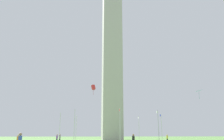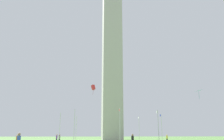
# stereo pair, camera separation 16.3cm
# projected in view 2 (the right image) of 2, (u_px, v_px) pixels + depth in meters

# --- Properties ---
(ground_plane) EXTENTS (260.00, 260.00, 0.00)m
(ground_plane) POSITION_uv_depth(u_px,v_px,m) (112.00, 140.00, 73.21)
(ground_plane) COLOR #609347
(obelisk_monument) EXTENTS (6.28, 6.28, 57.10)m
(obelisk_monument) POSITION_uv_depth(u_px,v_px,m) (112.00, 53.00, 80.71)
(obelisk_monument) COLOR #B7B2A8
(obelisk_monument) RESTS_ON ground
(flagpole_n) EXTENTS (1.12, 0.14, 8.13)m
(flagpole_n) POSITION_uv_depth(u_px,v_px,m) (107.00, 127.00, 89.81)
(flagpole_n) COLOR silver
(flagpole_n) RESTS_ON ground
(flagpole_ne) EXTENTS (1.12, 0.14, 8.13)m
(flagpole_ne) POSITION_uv_depth(u_px,v_px,m) (76.00, 126.00, 83.97)
(flagpole_ne) COLOR silver
(flagpole_ne) RESTS_ON ground
(flagpole_e) EXTENTS (1.12, 0.14, 8.13)m
(flagpole_e) POSITION_uv_depth(u_px,v_px,m) (60.00, 125.00, 72.54)
(flagpole_e) COLOR silver
(flagpole_e) RESTS_ON ground
(flagpole_se) EXTENTS (1.12, 0.14, 8.13)m
(flagpole_se) POSITION_uv_depth(u_px,v_px,m) (74.00, 123.00, 62.23)
(flagpole_se) COLOR silver
(flagpole_se) RESTS_ON ground
(flagpole_s) EXTENTS (1.12, 0.14, 8.13)m
(flagpole_s) POSITION_uv_depth(u_px,v_px,m) (120.00, 123.00, 59.07)
(flagpole_s) COLOR silver
(flagpole_s) RESTS_ON ground
(flagpole_sw) EXTENTS (1.12, 0.14, 8.13)m
(flagpole_sw) POSITION_uv_depth(u_px,v_px,m) (158.00, 124.00, 64.91)
(flagpole_sw) COLOR silver
(flagpole_sw) RESTS_ON ground
(flagpole_w) EXTENTS (1.12, 0.14, 8.13)m
(flagpole_w) POSITION_uv_depth(u_px,v_px,m) (161.00, 125.00, 76.33)
(flagpole_w) COLOR silver
(flagpole_w) RESTS_ON ground
(flagpole_nw) EXTENTS (1.12, 0.14, 8.13)m
(flagpole_nw) POSITION_uv_depth(u_px,v_px,m) (139.00, 126.00, 86.65)
(flagpole_nw) COLOR silver
(flagpole_nw) RESTS_ON ground
(person_gray_shirt) EXTENTS (0.32, 0.32, 1.67)m
(person_gray_shirt) POSITION_uv_depth(u_px,v_px,m) (59.00, 139.00, 44.20)
(person_gray_shirt) COLOR #2D2D38
(person_gray_shirt) RESTS_ON ground
(person_yellow_shirt) EXTENTS (0.32, 0.32, 1.69)m
(person_yellow_shirt) POSITION_uv_depth(u_px,v_px,m) (167.00, 138.00, 50.26)
(person_yellow_shirt) COLOR #2D2D38
(person_yellow_shirt) RESTS_ON ground
(person_purple_shirt) EXTENTS (0.32, 0.32, 1.65)m
(person_purple_shirt) POSITION_uv_depth(u_px,v_px,m) (57.00, 139.00, 47.83)
(person_purple_shirt) COLOR #2D2D38
(person_purple_shirt) RESTS_ON ground
(kite_cyan_diamond) EXTENTS (1.25, 1.20, 1.92)m
(kite_cyan_diamond) POSITION_uv_depth(u_px,v_px,m) (199.00, 91.00, 50.46)
(kite_cyan_diamond) COLOR #33C6D1
(kite_red_box) EXTENTS (1.29, 1.20, 2.66)m
(kite_red_box) POSITION_uv_depth(u_px,v_px,m) (93.00, 87.00, 61.96)
(kite_red_box) COLOR red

